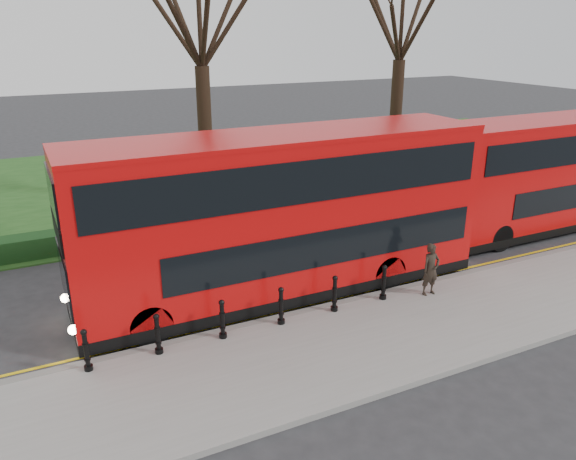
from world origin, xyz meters
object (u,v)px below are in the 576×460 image
bollard_row (252,313)px  bus_rear (558,173)px  pedestrian (431,269)px  bus_lead (283,216)px

bollard_row → bus_rear: 14.32m
bollard_row → pedestrian: 5.48m
bus_rear → pedestrian: 9.12m
pedestrian → bollard_row: bearing=176.2°
bus_rear → bollard_row: bearing=-169.4°
bus_rear → pedestrian: size_ratio=6.96×
bollard_row → bus_lead: bus_lead is taller
bus_lead → bus_rear: (12.20, 0.69, -0.23)m
bus_lead → bollard_row: bearing=-132.9°
bus_lead → pedestrian: (3.67, -2.26, -1.48)m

